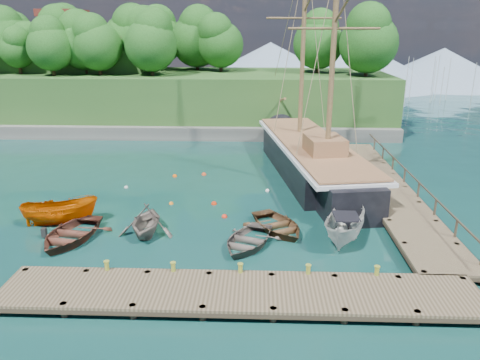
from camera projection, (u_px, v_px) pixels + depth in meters
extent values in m
plane|color=#113C37|center=(208.00, 235.00, 25.88)|extent=(160.00, 160.00, 0.00)
cube|color=#483B28|center=(239.00, 291.00, 19.48)|extent=(20.00, 3.20, 0.12)
cube|color=#32271D|center=(239.00, 294.00, 19.53)|extent=(20.00, 3.20, 0.20)
cylinder|color=#32271D|center=(27.00, 280.00, 21.22)|extent=(0.28, 0.28, 1.10)
cylinder|color=#32271D|center=(461.00, 289.00, 20.51)|extent=(0.28, 0.28, 1.10)
cube|color=#483B28|center=(386.00, 187.00, 31.93)|extent=(3.20, 24.00, 0.12)
cube|color=#32271D|center=(386.00, 189.00, 31.98)|extent=(3.20, 24.00, 0.20)
cylinder|color=#32271D|center=(422.00, 282.00, 21.04)|extent=(0.28, 0.28, 1.10)
cylinder|color=#32271D|center=(339.00, 150.00, 43.23)|extent=(0.28, 0.28, 1.10)
cylinder|color=#32271D|center=(367.00, 151.00, 43.14)|extent=(0.28, 0.28, 1.10)
cylinder|color=olive|center=(108.00, 282.00, 21.19)|extent=(0.26, 0.26, 0.45)
cylinder|color=olive|center=(174.00, 283.00, 21.08)|extent=(0.26, 0.26, 0.45)
cylinder|color=olive|center=(240.00, 284.00, 20.97)|extent=(0.26, 0.26, 0.45)
cylinder|color=olive|center=(307.00, 286.00, 20.86)|extent=(0.26, 0.26, 0.45)
cylinder|color=olive|center=(375.00, 287.00, 20.75)|extent=(0.26, 0.26, 0.45)
imported|color=#542D20|center=(71.00, 240.00, 25.31)|extent=(4.13, 5.22, 0.98)
imported|color=#665B52|center=(147.00, 234.00, 26.01)|extent=(3.11, 3.59, 1.87)
imported|color=#533820|center=(278.00, 230.00, 26.48)|extent=(4.71, 5.23, 0.89)
imported|color=#584E47|center=(247.00, 246.00, 24.65)|extent=(4.39, 5.07, 0.88)
imported|color=#C04F00|center=(62.00, 224.00, 27.38)|extent=(4.61, 2.66, 1.68)
imported|color=beige|center=(344.00, 241.00, 25.23)|extent=(3.42, 5.29, 1.91)
cube|color=black|center=(311.00, 165.00, 36.29)|extent=(7.21, 15.52, 3.10)
cube|color=black|center=(284.00, 137.00, 45.33)|extent=(3.39, 5.06, 2.79)
cube|color=black|center=(348.00, 204.00, 28.25)|extent=(3.97, 4.34, 2.95)
cube|color=silver|center=(312.00, 146.00, 35.81)|extent=(8.02, 20.16, 0.25)
cube|color=brown|center=(312.00, 143.00, 35.73)|extent=(7.52, 19.67, 0.12)
cube|color=brown|center=(325.00, 145.00, 32.53)|extent=(2.88, 3.35, 1.20)
cylinder|color=brown|center=(278.00, 101.00, 47.75)|extent=(1.36, 6.84, 1.69)
cylinder|color=brown|center=(304.00, 29.00, 36.76)|extent=(0.36, 0.36, 16.48)
cylinder|color=brown|center=(334.00, 41.00, 29.73)|extent=(0.36, 0.36, 15.16)
cylinder|color=#8C7A59|center=(287.00, 25.00, 42.48)|extent=(1.90, 11.25, 9.57)
sphere|color=silver|center=(92.00, 200.00, 31.08)|extent=(0.28, 0.28, 0.28)
sphere|color=orange|center=(171.00, 204.00, 30.40)|extent=(0.29, 0.29, 0.29)
sphere|color=red|center=(214.00, 204.00, 30.36)|extent=(0.37, 0.37, 0.37)
sphere|color=silver|center=(267.00, 191.00, 32.76)|extent=(0.30, 0.30, 0.30)
sphere|color=#F05407|center=(175.00, 177.00, 35.91)|extent=(0.34, 0.34, 0.34)
sphere|color=#DA471B|center=(204.00, 175.00, 36.31)|extent=(0.37, 0.37, 0.37)
sphere|color=silver|center=(126.00, 188.00, 33.45)|extent=(0.28, 0.28, 0.28)
sphere|color=red|center=(224.00, 217.00, 28.30)|extent=(0.35, 0.35, 0.35)
cube|color=#474744|center=(155.00, 131.00, 48.76)|extent=(50.00, 4.00, 1.40)
cube|color=#1F4719|center=(165.00, 99.00, 53.69)|extent=(50.00, 14.00, 6.00)
cube|color=#1F4719|center=(57.00, 77.00, 57.37)|extent=(24.00, 12.00, 10.00)
cylinder|color=#382616|center=(86.00, 67.00, 51.04)|extent=(0.36, 0.36, 1.40)
sphere|color=#1D4015|center=(84.00, 44.00, 50.28)|extent=(5.42, 5.42, 5.42)
cylinder|color=#382616|center=(100.00, 68.00, 49.73)|extent=(0.36, 0.36, 1.40)
sphere|color=#1D4015|center=(98.00, 46.00, 49.02)|extent=(5.02, 5.02, 5.02)
cylinder|color=#382616|center=(68.00, 63.00, 57.53)|extent=(0.36, 0.36, 1.40)
sphere|color=#1D4015|center=(66.00, 40.00, 56.69)|extent=(6.25, 6.25, 6.25)
cylinder|color=#382616|center=(366.00, 69.00, 48.55)|extent=(0.36, 0.36, 1.40)
sphere|color=#1D4015|center=(368.00, 43.00, 47.73)|extent=(6.00, 6.00, 6.00)
cylinder|color=#382616|center=(12.00, 65.00, 53.48)|extent=(0.36, 0.36, 1.40)
sphere|color=#1D4015|center=(8.00, 42.00, 52.67)|extent=(5.89, 5.89, 5.89)
cylinder|color=#382616|center=(221.00, 65.00, 53.45)|extent=(0.36, 0.36, 1.40)
sphere|color=#1D4015|center=(221.00, 45.00, 52.72)|extent=(5.13, 5.13, 5.13)
cylinder|color=#382616|center=(64.00, 62.00, 58.27)|extent=(0.36, 0.36, 1.40)
sphere|color=#1D4015|center=(62.00, 44.00, 57.58)|extent=(4.80, 4.80, 4.80)
cylinder|color=#382616|center=(145.00, 66.00, 52.80)|extent=(0.36, 0.36, 1.40)
sphere|color=#1D4015|center=(143.00, 42.00, 52.00)|extent=(5.82, 5.82, 5.82)
cylinder|color=#382616|center=(197.00, 64.00, 55.58)|extent=(0.36, 0.36, 1.40)
sphere|color=#1D4015|center=(197.00, 41.00, 54.76)|extent=(6.05, 6.05, 6.05)
cylinder|color=#382616|center=(366.00, 69.00, 49.49)|extent=(0.36, 0.36, 1.40)
sphere|color=#1D4015|center=(368.00, 47.00, 48.81)|extent=(4.77, 4.77, 4.77)
cylinder|color=#382616|center=(152.00, 69.00, 49.27)|extent=(0.36, 0.36, 1.40)
sphere|color=#1D4015|center=(151.00, 45.00, 48.52)|extent=(5.47, 5.47, 5.47)
cylinder|color=#382616|center=(317.00, 66.00, 52.27)|extent=(0.36, 0.36, 1.40)
sphere|color=#1D4015|center=(318.00, 44.00, 51.50)|extent=(5.55, 5.55, 5.55)
cylinder|color=#382616|center=(160.00, 61.00, 59.96)|extent=(0.36, 0.36, 1.40)
sphere|color=#1D4015|center=(158.00, 39.00, 59.12)|extent=(6.25, 6.25, 6.25)
cylinder|color=#382616|center=(13.00, 62.00, 58.79)|extent=(0.36, 0.36, 1.40)
sphere|color=#1D4015|center=(10.00, 42.00, 58.04)|extent=(5.41, 5.41, 5.41)
cylinder|color=#382616|center=(81.00, 65.00, 54.22)|extent=(0.36, 0.36, 1.40)
sphere|color=#1D4015|center=(79.00, 43.00, 53.46)|extent=(5.47, 5.47, 5.47)
cylinder|color=#382616|center=(20.00, 67.00, 50.85)|extent=(0.36, 0.36, 1.40)
sphere|color=#1D4015|center=(18.00, 50.00, 50.28)|extent=(3.77, 3.77, 3.77)
cylinder|color=#382616|center=(67.00, 65.00, 54.35)|extent=(0.36, 0.36, 1.40)
sphere|color=#1D4015|center=(64.00, 41.00, 53.53)|extent=(6.04, 6.04, 6.04)
cylinder|color=#382616|center=(193.00, 61.00, 60.38)|extent=(0.36, 0.36, 1.40)
sphere|color=#1D4015|center=(193.00, 40.00, 59.58)|extent=(5.89, 5.89, 5.89)
cylinder|color=#382616|center=(131.00, 65.00, 53.64)|extent=(0.36, 0.36, 1.40)
sphere|color=#1D4015|center=(130.00, 41.00, 52.82)|extent=(6.08, 6.08, 6.08)
cylinder|color=#382616|center=(30.00, 66.00, 52.36)|extent=(0.36, 0.36, 1.40)
sphere|color=#1D4015|center=(28.00, 48.00, 51.74)|extent=(4.25, 4.25, 4.25)
cylinder|color=#382616|center=(53.00, 69.00, 49.19)|extent=(0.36, 0.36, 1.40)
sphere|color=#1D4015|center=(51.00, 47.00, 48.51)|extent=(4.77, 4.77, 4.77)
cube|color=silver|center=(65.00, 30.00, 54.62)|extent=(4.00, 5.00, 3.00)
cube|color=#591E19|center=(63.00, 13.00, 54.02)|extent=(4.40, 5.40, 0.80)
cone|color=#728CA5|center=(348.00, 61.00, 90.14)|extent=(36.00, 36.00, 9.00)
cone|color=#728CA5|center=(442.00, 67.00, 89.79)|extent=(28.00, 28.00, 7.00)
cone|color=#728CA5|center=(270.00, 64.00, 90.85)|extent=(32.00, 32.00, 8.00)
cone|color=#728CA5|center=(92.00, 58.00, 91.81)|extent=(40.00, 40.00, 10.00)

